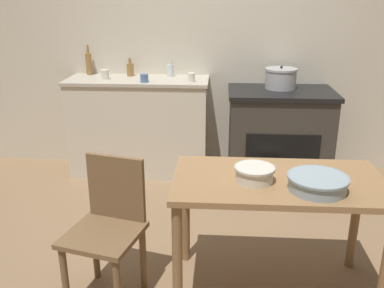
# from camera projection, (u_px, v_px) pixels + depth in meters

# --- Properties ---
(ground_plane) EXTENTS (14.00, 14.00, 0.00)m
(ground_plane) POSITION_uv_depth(u_px,v_px,m) (188.00, 241.00, 3.16)
(ground_plane) COLOR #896B4C
(wall_back) EXTENTS (8.00, 0.07, 2.55)m
(wall_back) POSITION_uv_depth(u_px,v_px,m) (200.00, 42.00, 4.23)
(wall_back) COLOR beige
(wall_back) RESTS_ON ground_plane
(counter_cabinet) EXTENTS (1.37, 0.53, 0.96)m
(counter_cabinet) POSITION_uv_depth(u_px,v_px,m) (139.00, 126.00, 4.26)
(counter_cabinet) COLOR beige
(counter_cabinet) RESTS_ON ground_plane
(stove) EXTENTS (0.99, 0.66, 0.88)m
(stove) POSITION_uv_depth(u_px,v_px,m) (279.00, 135.00, 4.13)
(stove) COLOR #38332D
(stove) RESTS_ON ground_plane
(work_table) EXTENTS (1.20, 0.65, 0.74)m
(work_table) POSITION_uv_depth(u_px,v_px,m) (277.00, 196.00, 2.45)
(work_table) COLOR #997047
(work_table) RESTS_ON ground_plane
(chair) EXTENTS (0.49, 0.49, 0.85)m
(chair) POSITION_uv_depth(u_px,v_px,m) (108.00, 225.00, 2.48)
(chair) COLOR brown
(chair) RESTS_ON ground_plane
(flour_sack) EXTENTS (0.23, 0.16, 0.33)m
(flour_sack) POSITION_uv_depth(u_px,v_px,m) (271.00, 183.00, 3.73)
(flour_sack) COLOR beige
(flour_sack) RESTS_ON ground_plane
(stock_pot) EXTENTS (0.30, 0.30, 0.21)m
(stock_pot) POSITION_uv_depth(u_px,v_px,m) (281.00, 78.00, 4.03)
(stock_pot) COLOR #A8A8AD
(stock_pot) RESTS_ON stove
(mixing_bowl_large) EXTENTS (0.32, 0.32, 0.08)m
(mixing_bowl_large) POSITION_uv_depth(u_px,v_px,m) (318.00, 182.00, 2.26)
(mixing_bowl_large) COLOR #93A8B2
(mixing_bowl_large) RESTS_ON work_table
(mixing_bowl_small) EXTENTS (0.23, 0.23, 0.09)m
(mixing_bowl_small) POSITION_uv_depth(u_px,v_px,m) (254.00, 173.00, 2.36)
(mixing_bowl_small) COLOR silver
(mixing_bowl_small) RESTS_ON work_table
(bottle_far_left) EXTENTS (0.06, 0.06, 0.16)m
(bottle_far_left) POSITION_uv_depth(u_px,v_px,m) (170.00, 70.00, 4.20)
(bottle_far_left) COLOR silver
(bottle_far_left) RESTS_ON counter_cabinet
(bottle_left) EXTENTS (0.07, 0.07, 0.17)m
(bottle_left) POSITION_uv_depth(u_px,v_px,m) (130.00, 69.00, 4.22)
(bottle_left) COLOR olive
(bottle_left) RESTS_ON counter_cabinet
(bottle_mid_left) EXTENTS (0.06, 0.06, 0.30)m
(bottle_mid_left) POSITION_uv_depth(u_px,v_px,m) (89.00, 63.00, 4.27)
(bottle_mid_left) COLOR olive
(bottle_mid_left) RESTS_ON counter_cabinet
(cup_center_left) EXTENTS (0.07, 0.07, 0.08)m
(cup_center_left) POSITION_uv_depth(u_px,v_px,m) (191.00, 77.00, 3.95)
(cup_center_left) COLOR silver
(cup_center_left) RESTS_ON counter_cabinet
(cup_center) EXTENTS (0.07, 0.07, 0.09)m
(cup_center) POSITION_uv_depth(u_px,v_px,m) (105.00, 74.00, 4.07)
(cup_center) COLOR silver
(cup_center) RESTS_ON counter_cabinet
(cup_center_right) EXTENTS (0.07, 0.07, 0.08)m
(cup_center_right) POSITION_uv_depth(u_px,v_px,m) (144.00, 78.00, 3.94)
(cup_center_right) COLOR #4C6B99
(cup_center_right) RESTS_ON counter_cabinet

